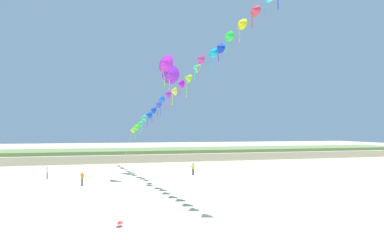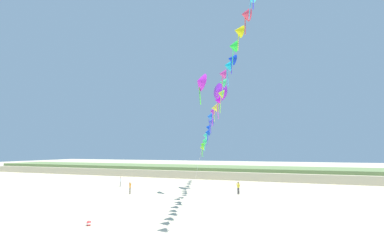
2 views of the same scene
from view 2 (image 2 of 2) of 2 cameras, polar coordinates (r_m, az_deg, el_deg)
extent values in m
plane|color=beige|center=(19.24, -14.08, -23.32)|extent=(240.00, 240.00, 0.00)
cube|color=beige|center=(55.77, 8.81, -11.64)|extent=(120.00, 13.03, 1.50)
cube|color=#6B844C|center=(55.70, 8.79, -10.65)|extent=(120.00, 11.08, 0.86)
cylinder|color=gray|center=(42.13, -15.67, -13.56)|extent=(0.11, 0.11, 0.79)
cylinder|color=gray|center=(42.00, -15.61, -13.58)|extent=(0.11, 0.11, 0.79)
cylinder|color=white|center=(41.99, -15.61, -12.66)|extent=(0.21, 0.21, 0.56)
cylinder|color=white|center=(42.16, -15.67, -12.57)|extent=(0.19, 0.18, 0.53)
cylinder|color=white|center=(41.81, -15.54, -12.63)|extent=(0.19, 0.18, 0.53)
sphere|color=beige|center=(41.95, -15.59, -12.13)|extent=(0.21, 0.21, 0.21)
cylinder|color=black|center=(34.39, 10.16, -15.28)|extent=(0.12, 0.12, 0.80)
cylinder|color=black|center=(34.35, 10.39, -15.28)|extent=(0.12, 0.12, 0.80)
cylinder|color=yellow|center=(34.27, 10.25, -14.15)|extent=(0.21, 0.21, 0.57)
cylinder|color=yellow|center=(34.33, 9.95, -14.07)|extent=(0.20, 0.11, 0.54)
cylinder|color=yellow|center=(34.21, 10.55, -14.08)|extent=(0.20, 0.11, 0.54)
sphere|color=brown|center=(34.23, 10.24, -13.49)|extent=(0.22, 0.22, 0.22)
cylinder|color=#726656|center=(34.88, -13.57, -15.09)|extent=(0.11, 0.11, 0.78)
cylinder|color=#726656|center=(35.00, -13.67, -15.06)|extent=(0.11, 0.11, 0.78)
cylinder|color=orange|center=(34.85, -13.59, -14.00)|extent=(0.21, 0.21, 0.55)
cylinder|color=orange|center=(34.68, -13.46, -13.96)|extent=(0.20, 0.17, 0.52)
cylinder|color=orange|center=(35.00, -13.71, -13.89)|extent=(0.20, 0.17, 0.52)
sphere|color=beige|center=(34.80, -13.57, -13.36)|extent=(0.21, 0.21, 0.21)
cone|color=#B2EE38|center=(47.17, 2.24, -6.13)|extent=(1.04, 1.28, 1.12)
cylinder|color=#83E539|center=(47.32, 2.22, -7.25)|extent=(0.22, 0.08, 1.40)
cone|color=#52E81D|center=(45.76, 2.35, -5.48)|extent=(1.22, 1.33, 1.13)
cylinder|color=#3CE539|center=(45.90, 2.34, -6.99)|extent=(0.27, 0.16, 1.98)
cone|color=#33D162|center=(44.27, 2.71, -4.71)|extent=(1.21, 1.34, 1.17)
cylinder|color=#39E595|center=(44.40, 2.69, -5.96)|extent=(0.18, 0.19, 1.50)
cone|color=#36D5A5|center=(43.15, 2.93, -3.45)|extent=(1.01, 1.26, 1.11)
cylinder|color=#39E5DA|center=(43.24, 2.91, -5.20)|extent=(0.26, 0.10, 2.19)
cone|color=blue|center=(41.52, 3.43, -2.77)|extent=(1.18, 1.33, 1.14)
cylinder|color=blue|center=(41.60, 3.41, -4.36)|extent=(0.26, 0.19, 1.86)
cone|color=blue|center=(39.83, 3.60, -1.66)|extent=(1.19, 1.31, 1.23)
cylinder|color=#393BE5|center=(39.89, 3.58, -3.25)|extent=(0.09, 0.24, 1.77)
cone|color=#3646C4|center=(38.78, 4.17, -0.38)|extent=(1.23, 1.34, 1.15)
cylinder|color=#4F39E5|center=(38.83, 4.15, -1.95)|extent=(0.20, 0.09, 1.66)
cone|color=blue|center=(37.08, 3.93, 0.75)|extent=(1.09, 1.29, 1.12)
cylinder|color=blue|center=(37.08, 3.91, -1.27)|extent=(0.23, 0.16, 2.17)
cone|color=purple|center=(35.87, 4.57, 1.97)|extent=(1.16, 1.32, 1.17)
cylinder|color=#E439E5|center=(35.86, 4.55, 0.08)|extent=(0.18, 0.14, 1.91)
cone|color=yellow|center=(34.36, 4.98, 2.68)|extent=(1.02, 1.26, 1.13)
cylinder|color=#C0E539|center=(34.35, 4.95, 0.95)|extent=(0.12, 0.12, 1.61)
cone|color=#CC0FF1|center=(33.19, 5.77, 4.37)|extent=(1.03, 1.27, 1.13)
cylinder|color=#E539D7|center=(33.10, 5.75, 2.10)|extent=(0.23, 0.21, 2.18)
cone|color=#A6DC2D|center=(31.94, 6.39, 5.85)|extent=(1.22, 1.34, 1.22)
cylinder|color=#86E539|center=(31.82, 6.36, 3.48)|extent=(0.21, 0.18, 2.20)
cone|color=#3DE883|center=(30.33, 6.84, 8.25)|extent=(1.20, 1.32, 1.23)
cylinder|color=#39E5A9|center=(30.26, 6.81, 6.62)|extent=(0.12, 0.18, 1.27)
cone|color=#C8349B|center=(29.47, 6.77, 10.13)|extent=(1.14, 1.31, 1.15)
cylinder|color=#E53987|center=(29.34, 6.73, 8.22)|extent=(0.18, 0.22, 1.52)
cone|color=#0FBCDA|center=(27.87, 7.96, 11.91)|extent=(1.16, 1.32, 1.15)
cylinder|color=#39A2E5|center=(27.64, 7.93, 9.36)|extent=(0.17, 0.12, 2.06)
cone|color=#0D30CD|center=(27.00, 8.78, 13.22)|extent=(1.30, 1.38, 1.18)
cylinder|color=#4339E5|center=(26.86, 8.74, 11.37)|extent=(0.11, 0.22, 1.30)
cone|color=#25E73E|center=(25.92, 9.09, 15.87)|extent=(1.11, 1.30, 1.11)
cylinder|color=#39E579|center=(25.70, 9.04, 13.75)|extent=(0.20, 0.09, 1.49)
cone|color=yellow|center=(24.73, 10.26, 18.89)|extent=(1.25, 1.35, 1.16)
cylinder|color=#BCE539|center=(24.45, 10.22, 16.65)|extent=(0.13, 0.16, 1.55)
cone|color=#D03752|center=(23.98, 11.78, 21.98)|extent=(1.17, 1.32, 1.12)
cylinder|color=#E54439|center=(23.67, 11.73, 19.78)|extent=(0.12, 0.10, 1.48)
cylinder|color=#39B3E5|center=(22.51, 12.74, 22.90)|extent=(0.28, 0.12, 1.67)
cylinder|color=silver|center=(47.64, 1.42, -9.81)|extent=(1.48, 0.18, 6.06)
cone|color=#DE2BE3|center=(33.61, 1.76, 8.51)|extent=(2.49, 2.59, 2.49)
cone|color=#45E52D|center=(33.62, 1.76, 8.55)|extent=(1.41, 1.46, 1.38)
cylinder|color=#45E52D|center=(33.21, 1.77, 5.69)|extent=(0.30, 0.23, 2.68)
cone|color=#9329DA|center=(37.83, 5.86, 6.32)|extent=(2.86, 2.24, 2.77)
cone|color=#D2E52D|center=(37.84, 5.86, 6.35)|extent=(1.60, 1.28, 1.53)
cylinder|color=#D2E52D|center=(37.48, 5.89, 3.78)|extent=(0.17, 0.27, 2.59)
sphere|color=red|center=(21.86, -21.95, -20.50)|extent=(0.36, 0.36, 0.36)
cylinder|color=white|center=(21.86, -21.95, -20.50)|extent=(0.36, 0.36, 0.09)
camera|label=1|loc=(12.70, -72.85, -0.47)|focal=24.00mm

